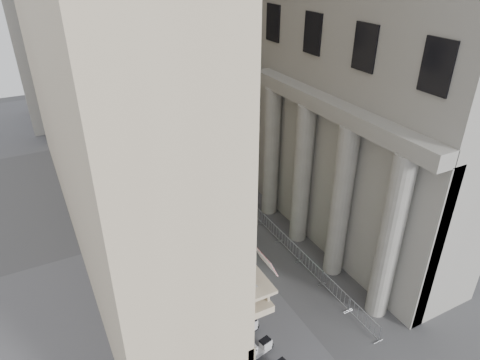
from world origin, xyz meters
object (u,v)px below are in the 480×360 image
Objects in this scene: pedestrian_a at (197,178)px; pedestrian_b at (170,149)px; street_lamp at (129,133)px; security_tent at (149,169)px; info_kiosk at (208,252)px.

pedestrian_a is 6.90m from pedestrian_b.
street_lamp is 6.96m from pedestrian_b.
pedestrian_a is at bearing 9.93° from security_tent.
security_tent is 4.42m from street_lamp.
security_tent is at bearing -0.52° from pedestrian_a.
pedestrian_a is (4.26, 0.75, -2.24)m from security_tent.
security_tent reaches higher than info_kiosk.
security_tent is 2.83× the size of pedestrian_b.
info_kiosk reaches higher than pedestrian_a.
security_tent is 9.52m from info_kiosk.
pedestrian_b is (-0.04, 6.90, -0.01)m from pedestrian_a.
street_lamp reaches higher than pedestrian_a.
pedestrian_a is at bearing -50.43° from street_lamp.
info_kiosk is (1.25, -13.32, -3.78)m from street_lamp.
info_kiosk is at bearing -84.17° from security_tent.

